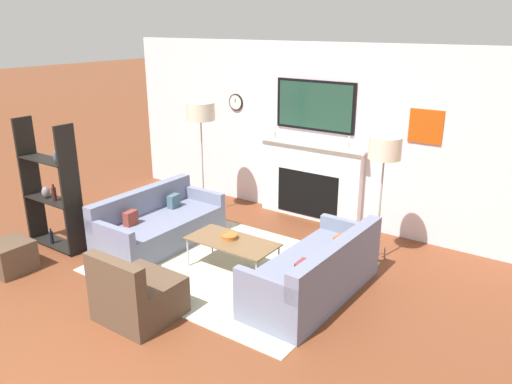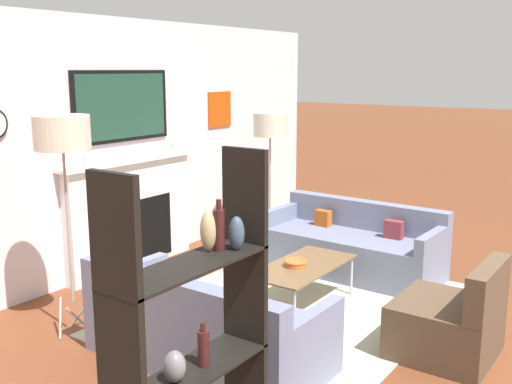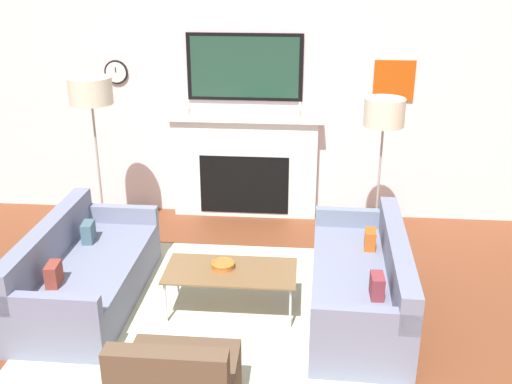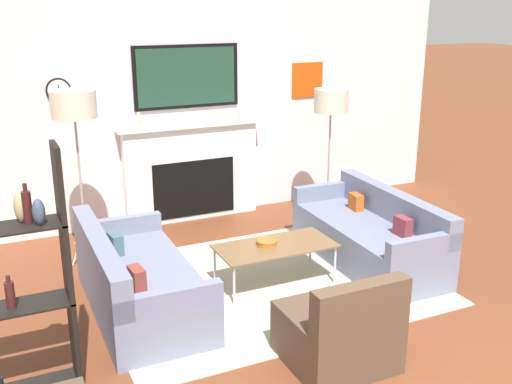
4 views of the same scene
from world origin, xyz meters
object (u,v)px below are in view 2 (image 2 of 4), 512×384
decorative_bowl (295,263)px  floor_lamp_left (62,135)px  couch_right (353,248)px  floor_lamp_right (270,126)px  shelf_unit (193,340)px  coffee_table (303,268)px  armchair (450,323)px  couch_left (204,329)px

decorative_bowl → floor_lamp_left: 2.30m
couch_right → floor_lamp_left: 3.28m
floor_lamp_right → shelf_unit: (-3.82, -2.09, -0.65)m
coffee_table → floor_lamp_left: (-1.57, 1.28, 1.28)m
decorative_bowl → shelf_unit: shelf_unit is taller
floor_lamp_right → floor_lamp_left: bearing=180.0°
couch_right → shelf_unit: size_ratio=1.09×
armchair → coffee_table: size_ratio=0.68×
coffee_table → shelf_unit: shelf_unit is taller
couch_left → decorative_bowl: (1.27, -0.01, 0.17)m
couch_right → floor_lamp_right: (0.23, 1.23, 1.22)m
couch_left → floor_lamp_left: 1.87m
decorative_bowl → armchair: bearing=-94.0°
armchair → couch_right: bearing=48.0°
couch_left → decorative_bowl: size_ratio=8.93×
couch_right → armchair: armchair is taller
armchair → floor_lamp_left: (-1.40, 2.70, 1.39)m
decorative_bowl → floor_lamp_right: (1.45, 1.25, 1.06)m
decorative_bowl → floor_lamp_left: bearing=140.2°
couch_right → shelf_unit: shelf_unit is taller
couch_left → floor_lamp_left: (-0.22, 1.23, 1.39)m
couch_left → floor_lamp_right: size_ratio=1.10×
couch_right → floor_lamp_left: (-2.71, 1.23, 1.38)m
coffee_table → couch_left: bearing=177.9°
armchair → decorative_bowl: (0.10, 1.45, 0.17)m
couch_left → shelf_unit: size_ratio=1.04×
couch_right → coffee_table: couch_right is taller
floor_lamp_right → shelf_unit: shelf_unit is taller
armchair → floor_lamp_right: floor_lamp_right is taller
coffee_table → decorative_bowl: (-0.07, 0.04, 0.06)m
decorative_bowl → shelf_unit: bearing=-160.4°
armchair → coffee_table: 1.43m
armchair → coffee_table: armchair is taller
decorative_bowl → floor_lamp_left: size_ratio=0.11×
shelf_unit → coffee_table: bearing=18.3°
couch_right → floor_lamp_left: size_ratio=1.05×
couch_right → coffee_table: size_ratio=1.67×
couch_right → decorative_bowl: size_ratio=9.33×
couch_right → shelf_unit: 3.73m
couch_left → armchair: armchair is taller
couch_left → armchair: bearing=-51.3°
floor_lamp_left → couch_left: bearing=-79.7°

